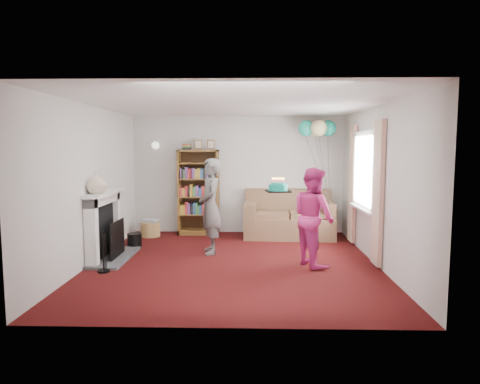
{
  "coord_description": "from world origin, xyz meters",
  "views": [
    {
      "loc": [
        0.28,
        -6.69,
        1.84
      ],
      "look_at": [
        0.09,
        0.6,
        1.08
      ],
      "focal_mm": 32.0,
      "sensor_mm": 36.0,
      "label": 1
    }
  ],
  "objects_px": {
    "person_striped": "(210,206)",
    "birthday_cake": "(278,188)",
    "bookcase": "(199,193)",
    "sofa": "(289,219)",
    "person_magenta": "(313,217)"
  },
  "relations": [
    {
      "from": "person_striped",
      "to": "birthday_cake",
      "type": "distance_m",
      "value": 1.28
    },
    {
      "from": "sofa",
      "to": "person_magenta",
      "type": "bearing_deg",
      "value": -81.73
    },
    {
      "from": "person_striped",
      "to": "person_magenta",
      "type": "relative_size",
      "value": 1.07
    },
    {
      "from": "sofa",
      "to": "bookcase",
      "type": "bearing_deg",
      "value": 176.54
    },
    {
      "from": "bookcase",
      "to": "person_striped",
      "type": "distance_m",
      "value": 1.73
    },
    {
      "from": "person_striped",
      "to": "sofa",
      "type": "bearing_deg",
      "value": 122.24
    },
    {
      "from": "bookcase",
      "to": "person_magenta",
      "type": "bearing_deg",
      "value": -49.1
    },
    {
      "from": "bookcase",
      "to": "person_striped",
      "type": "xyz_separation_m",
      "value": [
        0.41,
        -1.68,
        -0.06
      ]
    },
    {
      "from": "bookcase",
      "to": "sofa",
      "type": "relative_size",
      "value": 1.1
    },
    {
      "from": "birthday_cake",
      "to": "person_magenta",
      "type": "bearing_deg",
      "value": -26.5
    },
    {
      "from": "person_striped",
      "to": "person_magenta",
      "type": "xyz_separation_m",
      "value": [
        1.67,
        -0.72,
        -0.06
      ]
    },
    {
      "from": "sofa",
      "to": "person_striped",
      "type": "height_order",
      "value": "person_striped"
    },
    {
      "from": "person_striped",
      "to": "birthday_cake",
      "type": "relative_size",
      "value": 4.43
    },
    {
      "from": "person_magenta",
      "to": "birthday_cake",
      "type": "distance_m",
      "value": 0.74
    },
    {
      "from": "bookcase",
      "to": "sofa",
      "type": "xyz_separation_m",
      "value": [
        1.9,
        -0.23,
        -0.53
      ]
    }
  ]
}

